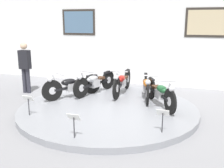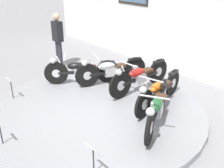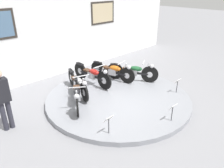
{
  "view_description": "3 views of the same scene",
  "coord_description": "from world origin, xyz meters",
  "px_view_note": "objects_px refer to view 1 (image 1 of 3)",
  "views": [
    {
      "loc": [
        2.22,
        -6.38,
        2.41
      ],
      "look_at": [
        0.09,
        0.07,
        0.77
      ],
      "focal_mm": 42.0,
      "sensor_mm": 36.0,
      "label": 1
    },
    {
      "loc": [
        4.15,
        -2.99,
        2.97
      ],
      "look_at": [
        0.11,
        0.37,
        0.64
      ],
      "focal_mm": 42.0,
      "sensor_mm": 36.0,
      "label": 2
    },
    {
      "loc": [
        -4.71,
        -4.51,
        3.6
      ],
      "look_at": [
        -0.13,
        0.17,
        0.57
      ],
      "focal_mm": 35.0,
      "sensor_mm": 36.0,
      "label": 3
    }
  ],
  "objects_px": {
    "motorcycle_silver": "(94,82)",
    "motorcycle_black": "(72,85)",
    "motorcycle_orange": "(147,86)",
    "info_placard_front_centre": "(74,120)",
    "motorcycle_green": "(160,92)",
    "info_placard_front_right": "(163,116)",
    "info_placard_front_left": "(28,101)",
    "motorcycle_red": "(122,82)",
    "visitor_standing": "(25,65)"
  },
  "relations": [
    {
      "from": "motorcycle_black",
      "to": "motorcycle_silver",
      "type": "height_order",
      "value": "motorcycle_silver"
    },
    {
      "from": "info_placard_front_left",
      "to": "info_placard_front_right",
      "type": "distance_m",
      "value": 3.24
    },
    {
      "from": "info_placard_front_left",
      "to": "info_placard_front_centre",
      "type": "bearing_deg",
      "value": -26.3
    },
    {
      "from": "motorcycle_orange",
      "to": "info_placard_front_centre",
      "type": "distance_m",
      "value": 3.25
    },
    {
      "from": "motorcycle_silver",
      "to": "info_placard_front_right",
      "type": "relative_size",
      "value": 3.72
    },
    {
      "from": "motorcycle_orange",
      "to": "info_placard_front_left",
      "type": "bearing_deg",
      "value": -136.38
    },
    {
      "from": "motorcycle_black",
      "to": "visitor_standing",
      "type": "height_order",
      "value": "visitor_standing"
    },
    {
      "from": "motorcycle_orange",
      "to": "motorcycle_green",
      "type": "bearing_deg",
      "value": -51.4
    },
    {
      "from": "info_placard_front_left",
      "to": "info_placard_front_centre",
      "type": "relative_size",
      "value": 1.0
    },
    {
      "from": "motorcycle_green",
      "to": "info_placard_front_right",
      "type": "distance_m",
      "value": 1.75
    },
    {
      "from": "motorcycle_green",
      "to": "info_placard_front_right",
      "type": "xyz_separation_m",
      "value": [
        0.3,
        -1.73,
        -0.02
      ]
    },
    {
      "from": "motorcycle_silver",
      "to": "motorcycle_red",
      "type": "xyz_separation_m",
      "value": [
        0.84,
        0.24,
        0.02
      ]
    },
    {
      "from": "motorcycle_orange",
      "to": "info_placard_front_centre",
      "type": "relative_size",
      "value": 3.78
    },
    {
      "from": "motorcycle_green",
      "to": "info_placard_front_centre",
      "type": "xyz_separation_m",
      "value": [
        -1.32,
        -2.53,
        -0.02
      ]
    },
    {
      "from": "motorcycle_orange",
      "to": "info_placard_front_centre",
      "type": "xyz_separation_m",
      "value": [
        -0.83,
        -3.14,
        -0.01
      ]
    },
    {
      "from": "motorcycle_silver",
      "to": "info_placard_front_left",
      "type": "xyz_separation_m",
      "value": [
        -0.79,
        -2.34,
        -0.01
      ]
    },
    {
      "from": "visitor_standing",
      "to": "info_placard_front_left",
      "type": "bearing_deg",
      "value": -52.88
    },
    {
      "from": "info_placard_front_left",
      "to": "info_placard_front_centre",
      "type": "distance_m",
      "value": 1.81
    },
    {
      "from": "motorcycle_orange",
      "to": "info_placard_front_left",
      "type": "xyz_separation_m",
      "value": [
        -2.45,
        -2.34,
        -0.01
      ]
    },
    {
      "from": "info_placard_front_left",
      "to": "motorcycle_red",
      "type": "bearing_deg",
      "value": 57.83
    },
    {
      "from": "motorcycle_silver",
      "to": "info_placard_front_right",
      "type": "height_order",
      "value": "motorcycle_silver"
    },
    {
      "from": "motorcycle_silver",
      "to": "motorcycle_black",
      "type": "bearing_deg",
      "value": -128.59
    },
    {
      "from": "info_placard_front_right",
      "to": "motorcycle_red",
      "type": "bearing_deg",
      "value": 122.14
    },
    {
      "from": "motorcycle_red",
      "to": "info_placard_front_left",
      "type": "height_order",
      "value": "motorcycle_red"
    },
    {
      "from": "motorcycle_black",
      "to": "motorcycle_red",
      "type": "relative_size",
      "value": 0.81
    },
    {
      "from": "motorcycle_red",
      "to": "motorcycle_green",
      "type": "height_order",
      "value": "motorcycle_red"
    },
    {
      "from": "motorcycle_black",
      "to": "info_placard_front_right",
      "type": "relative_size",
      "value": 3.21
    },
    {
      "from": "info_placard_front_left",
      "to": "motorcycle_black",
      "type": "bearing_deg",
      "value": 80.24
    },
    {
      "from": "motorcycle_red",
      "to": "visitor_standing",
      "type": "height_order",
      "value": "visitor_standing"
    },
    {
      "from": "motorcycle_black",
      "to": "motorcycle_silver",
      "type": "distance_m",
      "value": 0.78
    },
    {
      "from": "motorcycle_orange",
      "to": "visitor_standing",
      "type": "xyz_separation_m",
      "value": [
        -4.11,
        -0.15,
        0.45
      ]
    },
    {
      "from": "motorcycle_orange",
      "to": "info_placard_front_centre",
      "type": "bearing_deg",
      "value": -104.85
    },
    {
      "from": "motorcycle_silver",
      "to": "info_placard_front_right",
      "type": "distance_m",
      "value": 3.39
    },
    {
      "from": "info_placard_front_left",
      "to": "visitor_standing",
      "type": "relative_size",
      "value": 0.3
    },
    {
      "from": "info_placard_front_right",
      "to": "motorcycle_orange",
      "type": "bearing_deg",
      "value": 108.65
    },
    {
      "from": "info_placard_front_centre",
      "to": "motorcycle_green",
      "type": "bearing_deg",
      "value": 62.41
    },
    {
      "from": "motorcycle_green",
      "to": "info_placard_front_centre",
      "type": "bearing_deg",
      "value": -117.59
    },
    {
      "from": "info_placard_front_left",
      "to": "visitor_standing",
      "type": "bearing_deg",
      "value": 127.12
    },
    {
      "from": "motorcycle_orange",
      "to": "motorcycle_red",
      "type": "bearing_deg",
      "value": 163.83
    },
    {
      "from": "motorcycle_orange",
      "to": "motorcycle_silver",
      "type": "bearing_deg",
      "value": 179.96
    },
    {
      "from": "motorcycle_silver",
      "to": "info_placard_front_left",
      "type": "relative_size",
      "value": 3.72
    },
    {
      "from": "motorcycle_green",
      "to": "info_placard_front_right",
      "type": "height_order",
      "value": "motorcycle_green"
    },
    {
      "from": "info_placard_front_centre",
      "to": "motorcycle_orange",
      "type": "bearing_deg",
      "value": 75.15
    },
    {
      "from": "motorcycle_orange",
      "to": "motorcycle_green",
      "type": "xyz_separation_m",
      "value": [
        0.49,
        -0.61,
        0.01
      ]
    },
    {
      "from": "motorcycle_green",
      "to": "info_placard_front_right",
      "type": "bearing_deg",
      "value": -80.12
    },
    {
      "from": "motorcycle_silver",
      "to": "info_placard_front_left",
      "type": "height_order",
      "value": "motorcycle_silver"
    },
    {
      "from": "motorcycle_silver",
      "to": "visitor_standing",
      "type": "distance_m",
      "value": 2.49
    },
    {
      "from": "motorcycle_orange",
      "to": "motorcycle_black",
      "type": "bearing_deg",
      "value": -164.17
    },
    {
      "from": "info_placard_front_centre",
      "to": "info_placard_front_right",
      "type": "bearing_deg",
      "value": 26.3
    },
    {
      "from": "motorcycle_green",
      "to": "visitor_standing",
      "type": "bearing_deg",
      "value": 174.3
    }
  ]
}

